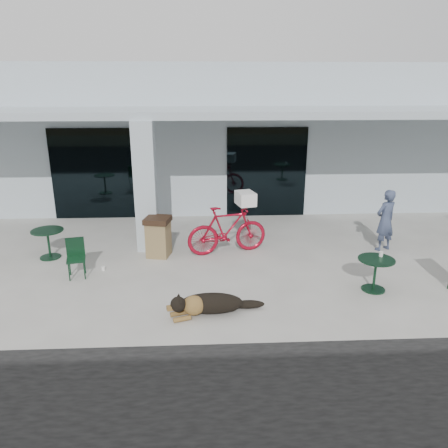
{
  "coord_description": "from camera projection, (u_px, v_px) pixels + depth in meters",
  "views": [
    {
      "loc": [
        -0.14,
        -7.96,
        3.96
      ],
      "look_at": [
        0.32,
        1.09,
        1.0
      ],
      "focal_mm": 35.0,
      "sensor_mm": 36.0,
      "label": 1
    }
  ],
  "objects": [
    {
      "name": "laundry_basket",
      "position": [
        245.0,
        198.0,
        10.33
      ],
      "size": [
        0.5,
        0.6,
        0.31
      ],
      "primitive_type": "cube",
      "rotation": [
        0.0,
        0.0,
        1.81
      ],
      "color": "white",
      "rests_on": "bicycle"
    },
    {
      "name": "cafe_table_near",
      "position": [
        49.0,
        244.0,
        10.22
      ],
      "size": [
        0.82,
        0.82,
        0.69
      ],
      "primitive_type": null,
      "rotation": [
        0.0,
        0.0,
        -0.12
      ],
      "color": "#133620",
      "rests_on": "ground"
    },
    {
      "name": "storefront_glass_right",
      "position": [
        266.0,
        173.0,
        13.19
      ],
      "size": [
        2.4,
        0.06,
        2.7
      ],
      "primitive_type": "cube",
      "color": "black",
      "rests_on": "ground"
    },
    {
      "name": "column",
      "position": [
        146.0,
        187.0,
        10.42
      ],
      "size": [
        0.5,
        0.5,
        3.12
      ],
      "primitive_type": "cube",
      "color": "#A5B4BB",
      "rests_on": "ground"
    },
    {
      "name": "person",
      "position": [
        385.0,
        220.0,
        10.58
      ],
      "size": [
        0.66,
        0.56,
        1.52
      ],
      "primitive_type": "imported",
      "rotation": [
        0.0,
        0.0,
        3.57
      ],
      "color": "#38425E",
      "rests_on": "ground"
    },
    {
      "name": "storefront_glass_left",
      "position": [
        99.0,
        174.0,
        12.95
      ],
      "size": [
        2.8,
        0.06,
        2.7
      ],
      "primitive_type": "cube",
      "color": "black",
      "rests_on": "ground"
    },
    {
      "name": "dog",
      "position": [
        211.0,
        302.0,
        7.78
      ],
      "size": [
        1.39,
        0.83,
        0.44
      ],
      "primitive_type": null,
      "rotation": [
        0.0,
        0.0,
        0.32
      ],
      "color": "black",
      "rests_on": "ground"
    },
    {
      "name": "cup_near_dog",
      "position": [
        103.0,
        268.0,
        9.62
      ],
      "size": [
        0.1,
        0.1,
        0.09
      ],
      "primitive_type": "cylinder",
      "rotation": [
        0.0,
        0.0,
        -0.42
      ],
      "color": "white",
      "rests_on": "ground"
    },
    {
      "name": "overhang",
      "position": [
        207.0,
        112.0,
        11.22
      ],
      "size": [
        22.0,
        2.8,
        0.18
      ],
      "primitive_type": "cube",
      "color": "#A5B4BB",
      "rests_on": "column"
    },
    {
      "name": "building",
      "position": [
        205.0,
        130.0,
        16.17
      ],
      "size": [
        22.0,
        7.0,
        4.5
      ],
      "primitive_type": "cube",
      "color": "#A5B4BB",
      "rests_on": "ground"
    },
    {
      "name": "trash_receptacle",
      "position": [
        158.0,
        237.0,
        10.3
      ],
      "size": [
        0.67,
        0.67,
        0.96
      ],
      "primitive_type": null,
      "rotation": [
        0.0,
        0.0,
        -0.21
      ],
      "color": "olive",
      "rests_on": "ground"
    },
    {
      "name": "ground",
      "position": [
        211.0,
        288.0,
        8.8
      ],
      "size": [
        80.0,
        80.0,
        0.0
      ],
      "primitive_type": "plane",
      "color": "#B8B5AD",
      "rests_on": "ground"
    },
    {
      "name": "cup_on_table",
      "position": [
        381.0,
        254.0,
        8.62
      ],
      "size": [
        0.09,
        0.09,
        0.1
      ],
      "primitive_type": "cylinder",
      "rotation": [
        0.0,
        0.0,
        0.16
      ],
      "color": "white",
      "rests_on": "cafe_table_far"
    },
    {
      "name": "cafe_chair_near",
      "position": [
        76.0,
        259.0,
        9.17
      ],
      "size": [
        0.46,
        0.49,
        0.84
      ],
      "primitive_type": null,
      "rotation": [
        0.0,
        0.0,
        0.23
      ],
      "color": "#133620",
      "rests_on": "ground"
    },
    {
      "name": "bicycle",
      "position": [
        227.0,
        230.0,
        10.44
      ],
      "size": [
        2.03,
        1.0,
        1.18
      ],
      "primitive_type": "imported",
      "rotation": [
        0.0,
        0.0,
        1.81
      ],
      "color": "#A40D23",
      "rests_on": "ground"
    },
    {
      "name": "cafe_table_far",
      "position": [
        375.0,
        275.0,
        8.62
      ],
      "size": [
        0.81,
        0.81,
        0.67
      ],
      "primitive_type": null,
      "rotation": [
        0.0,
        0.0,
        0.16
      ],
      "color": "#133620",
      "rests_on": "ground"
    }
  ]
}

